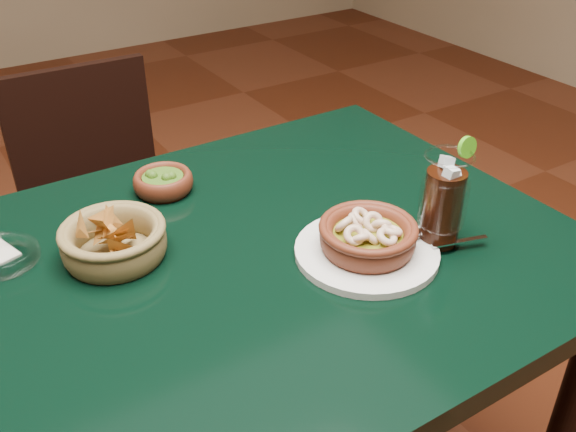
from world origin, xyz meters
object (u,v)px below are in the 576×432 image
dining_table (208,319)px  cola_drink (443,201)px  chip_basket (114,241)px  dining_chair (107,218)px  shrimp_plate (368,240)px

dining_table → cola_drink: 0.42m
chip_basket → cola_drink: cola_drink is taller
dining_table → chip_basket: chip_basket is taller
dining_table → dining_chair: dining_chair is taller
dining_table → dining_chair: bearing=86.6°
dining_chair → chip_basket: (-0.14, -0.60, 0.32)m
dining_table → cola_drink: (0.35, -0.14, 0.18)m
dining_chair → chip_basket: 0.70m
dining_table → cola_drink: bearing=-21.2°
shrimp_plate → chip_basket: chip_basket is taller
dining_table → dining_chair: (0.04, 0.70, -0.20)m
dining_chair → shrimp_plate: dining_chair is taller
shrimp_plate → cola_drink: (0.12, -0.03, 0.05)m
dining_table → dining_chair: 0.73m
cola_drink → chip_basket: bearing=152.1°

